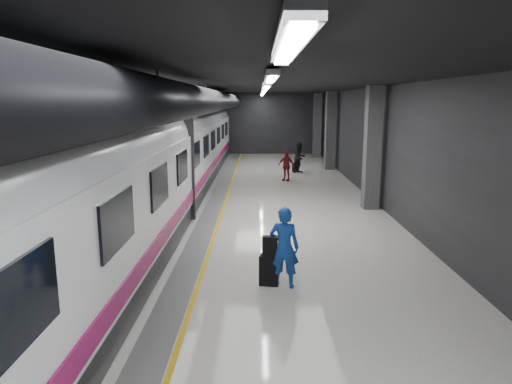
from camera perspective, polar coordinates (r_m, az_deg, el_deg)
ground at (r=15.24m, az=-1.09°, el=-3.74°), size 40.00×40.00×0.00m
platform_hall at (r=15.69m, az=-2.12°, el=9.77°), size 10.02×40.02×4.51m
train at (r=15.26m, az=-13.43°, el=3.90°), size 3.05×38.00×4.05m
traveler_main at (r=9.82m, az=3.53°, el=-6.92°), size 0.72×0.55×1.77m
suitcase_main at (r=10.09m, az=1.65°, el=-9.72°), size 0.45×0.32×0.67m
shoulder_bag at (r=9.87m, az=1.74°, el=-6.77°), size 0.34×0.19×0.44m
traveler_far_a at (r=25.71m, az=5.47°, el=4.32°), size 1.05×1.03×1.70m
traveler_far_b at (r=23.02m, az=3.79°, el=3.31°), size 0.95×0.80×1.52m
suitcase_far at (r=26.09m, az=4.97°, el=3.10°), size 0.40×0.34×0.50m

